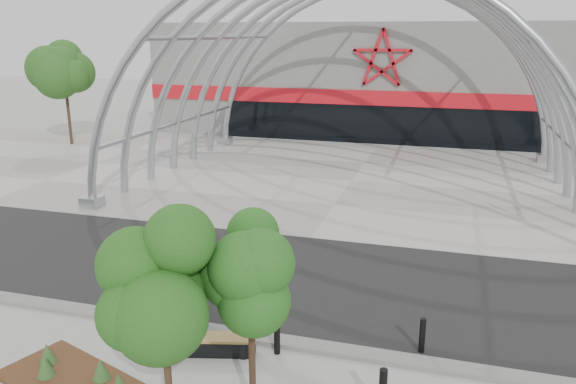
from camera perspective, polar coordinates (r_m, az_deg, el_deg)
ground at (r=14.69m, az=-4.53°, el=-13.99°), size 140.00×140.00×0.00m
road at (r=17.63m, az=-0.46°, el=-8.55°), size 140.00×7.00×0.02m
forecourt at (r=28.70m, az=6.47°, el=1.08°), size 60.00×17.00×0.04m
kerb at (r=14.46m, az=-4.89°, el=-14.25°), size 60.00×0.50×0.12m
arena_building at (r=45.67m, az=10.66°, el=11.46°), size 34.00×15.24×8.00m
vault_canopy at (r=28.70m, az=6.47°, el=1.07°), size 20.80×15.80×20.36m
street_tree_0 at (r=9.96m, az=-12.63°, el=-10.11°), size 1.83×1.83×4.18m
street_tree_1 at (r=10.68m, az=-3.83°, el=-8.76°), size 1.68×1.68×3.98m
bench_0 at (r=13.80m, az=-7.98°, el=-15.16°), size 2.27×1.03×0.47m
bollard_0 at (r=15.76m, az=-14.86°, el=-10.18°), size 0.17×0.17×1.05m
bollard_1 at (r=15.17m, az=-10.95°, el=-10.99°), size 0.17×0.17×1.04m
bollard_2 at (r=13.57m, az=-1.12°, el=-14.41°), size 0.15×0.15×0.92m
bollard_4 at (r=13.98m, az=13.48°, el=-14.02°), size 0.14×0.14×0.88m
bg_tree_0 at (r=40.37m, az=-21.76°, el=11.00°), size 3.00×3.00×6.45m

